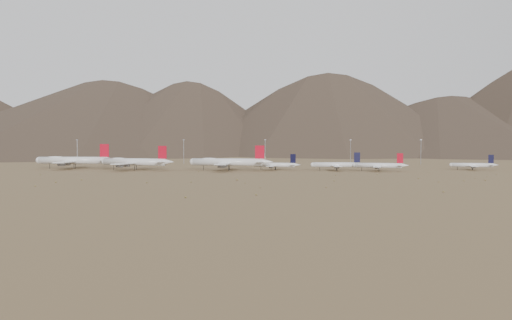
# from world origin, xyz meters

# --- Properties ---
(ground) EXTENTS (3000.00, 3000.00, 0.00)m
(ground) POSITION_xyz_m (0.00, 0.00, 0.00)
(ground) COLOR olive
(ground) RESTS_ON ground
(mountain_ridge) EXTENTS (4400.00, 1000.00, 300.00)m
(mountain_ridge) POSITION_xyz_m (0.00, 900.00, 150.00)
(mountain_ridge) COLOR #48362B
(mountain_ridge) RESTS_ON ground
(widebody_west) EXTENTS (72.61, 55.59, 21.56)m
(widebody_west) POSITION_xyz_m (-130.28, 37.09, 7.43)
(widebody_west) COLOR white
(widebody_west) RESTS_ON ground
(widebody_centre) EXTENTS (67.17, 52.92, 20.33)m
(widebody_centre) POSITION_xyz_m (-70.69, 20.63, 7.01)
(widebody_centre) COLOR white
(widebody_centre) RESTS_ON ground
(widebody_east) EXTENTS (69.57, 53.54, 20.66)m
(widebody_east) POSITION_xyz_m (7.70, 20.08, 7.12)
(widebody_east) COLOR white
(widebody_east) RESTS_ON ground
(narrowbody_a) EXTENTS (40.45, 29.74, 13.56)m
(narrowbody_a) POSITION_xyz_m (46.77, 29.12, 4.40)
(narrowbody_a) COLOR white
(narrowbody_a) RESTS_ON ground
(narrowbody_b) EXTENTS (45.35, 32.69, 14.97)m
(narrowbody_b) POSITION_xyz_m (97.24, 24.66, 4.86)
(narrowbody_b) COLOR white
(narrowbody_b) RESTS_ON ground
(narrowbody_c) EXTENTS (43.83, 32.03, 14.59)m
(narrowbody_c) POSITION_xyz_m (130.48, 19.73, 4.73)
(narrowbody_c) COLOR white
(narrowbody_c) RESTS_ON ground
(narrowbody_d) EXTENTS (39.17, 28.31, 12.94)m
(narrowbody_d) POSITION_xyz_m (211.18, 40.52, 4.20)
(narrowbody_d) COLOR white
(narrowbody_d) RESTS_ON ground
(control_tower) EXTENTS (8.00, 8.00, 12.00)m
(control_tower) POSITION_xyz_m (30.00, 120.00, 5.32)
(control_tower) COLOR #9A8868
(control_tower) RESTS_ON ground
(mast_far_west) EXTENTS (2.00, 0.60, 25.70)m
(mast_far_west) POSITION_xyz_m (-160.15, 112.98, 14.20)
(mast_far_west) COLOR gray
(mast_far_west) RESTS_ON ground
(mast_west) EXTENTS (2.00, 0.60, 25.70)m
(mast_west) POSITION_xyz_m (-53.41, 133.41, 14.20)
(mast_west) COLOR gray
(mast_west) RESTS_ON ground
(mast_centre) EXTENTS (2.00, 0.60, 25.70)m
(mast_centre) POSITION_xyz_m (33.94, 108.05, 14.20)
(mast_centre) COLOR gray
(mast_centre) RESTS_ON ground
(mast_east) EXTENTS (2.00, 0.60, 25.70)m
(mast_east) POSITION_xyz_m (122.54, 146.62, 14.20)
(mast_east) COLOR gray
(mast_east) RESTS_ON ground
(mast_far_east) EXTENTS (2.00, 0.60, 25.70)m
(mast_far_east) POSITION_xyz_m (191.39, 130.15, 14.20)
(mast_far_east) COLOR gray
(mast_far_east) RESTS_ON ground
(desert_scrub) EXTENTS (423.79, 180.99, 0.95)m
(desert_scrub) POSITION_xyz_m (-2.61, -97.17, 0.33)
(desert_scrub) COLOR olive
(desert_scrub) RESTS_ON ground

